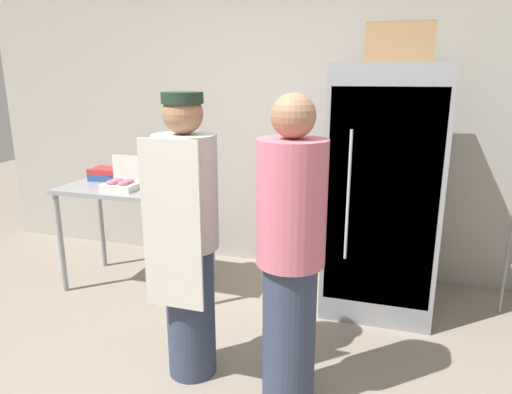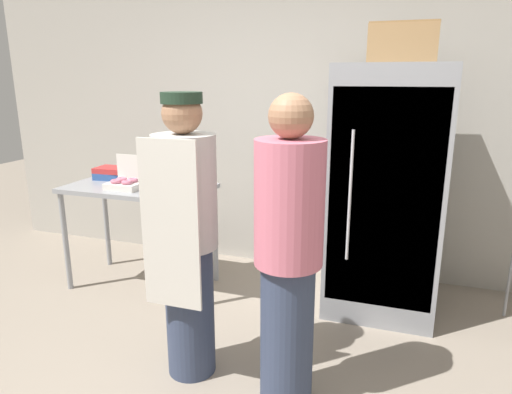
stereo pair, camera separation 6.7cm
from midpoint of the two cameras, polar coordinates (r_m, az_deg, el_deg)
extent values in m
cube|color=#ADA89E|center=(4.09, 7.10, 9.72)|extent=(6.40, 0.12, 2.73)
cube|color=gray|center=(3.45, 16.47, 0.49)|extent=(0.78, 0.70, 1.81)
cube|color=gray|center=(3.12, 16.21, -0.65)|extent=(0.72, 0.02, 1.48)
cylinder|color=silver|center=(3.10, 12.27, 0.03)|extent=(0.02, 0.02, 0.89)
cube|color=gray|center=(3.81, -13.98, 1.08)|extent=(1.18, 0.62, 0.04)
cylinder|color=gray|center=(4.04, -22.26, -5.20)|extent=(0.04, 0.04, 0.83)
cylinder|color=gray|center=(3.45, -8.17, -7.58)|extent=(0.04, 0.04, 0.83)
cylinder|color=gray|center=(4.44, -17.79, -3.05)|extent=(0.04, 0.04, 0.83)
cylinder|color=gray|center=(3.91, -4.64, -4.77)|extent=(0.04, 0.04, 0.83)
cube|color=silver|center=(3.73, -15.61, 1.37)|extent=(0.27, 0.21, 0.05)
cube|color=silver|center=(3.79, -14.84, 3.61)|extent=(0.26, 0.01, 0.21)
torus|color=#C66B84|center=(3.72, -16.62, 1.89)|extent=(0.09, 0.09, 0.03)
torus|color=#C66B84|center=(3.66, -15.33, 1.79)|extent=(0.09, 0.09, 0.03)
torus|color=#C66B84|center=(3.78, -15.95, 2.14)|extent=(0.09, 0.09, 0.03)
torus|color=#C66B84|center=(3.73, -14.68, 2.04)|extent=(0.09, 0.09, 0.03)
cylinder|color=#99999E|center=(3.86, -10.48, 2.42)|extent=(0.15, 0.15, 0.09)
cylinder|color=#B2BCC1|center=(3.84, -10.57, 4.29)|extent=(0.12, 0.12, 0.17)
cylinder|color=black|center=(3.82, -10.63, 5.67)|extent=(0.12, 0.12, 0.02)
cube|color=#2D5193|center=(4.12, -16.94, 2.58)|extent=(0.31, 0.23, 0.06)
cube|color=#B72D2D|center=(4.11, -16.99, 3.27)|extent=(0.30, 0.21, 0.04)
cube|color=#937047|center=(3.34, 18.45, 17.66)|extent=(0.43, 0.32, 0.24)
cube|color=olive|center=(3.35, 18.64, 19.90)|extent=(0.44, 0.17, 0.02)
cylinder|color=#333D56|center=(2.78, -7.54, -13.80)|extent=(0.28, 0.28, 0.80)
cylinder|color=beige|center=(2.51, -8.08, 0.63)|extent=(0.35, 0.35, 0.63)
sphere|color=#9E7051|center=(2.45, -8.44, 10.28)|extent=(0.22, 0.22, 0.22)
cube|color=beige|center=(2.40, -9.92, -3.62)|extent=(0.33, 0.02, 0.91)
cylinder|color=#1E3323|center=(2.44, -8.51, 12.17)|extent=(0.22, 0.22, 0.06)
cylinder|color=#333D56|center=(2.54, 4.65, -16.59)|extent=(0.28, 0.28, 0.80)
cylinder|color=#C6667A|center=(2.25, 5.03, -0.80)|extent=(0.35, 0.35, 0.63)
sphere|color=#9E7051|center=(2.18, 5.29, 10.05)|extent=(0.22, 0.22, 0.22)
camera|label=1|loc=(0.03, -89.29, 0.19)|focal=32.00mm
camera|label=2|loc=(0.03, 90.71, -0.19)|focal=32.00mm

